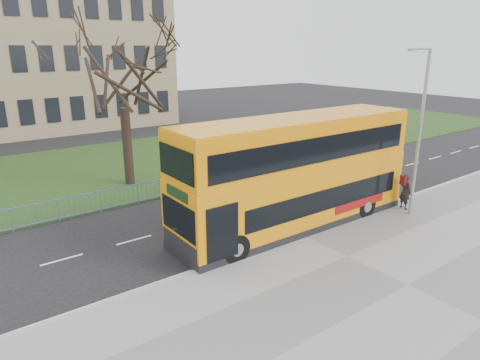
{
  "coord_description": "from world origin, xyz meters",
  "views": [
    {
      "loc": [
        -12.38,
        -13.7,
        7.95
      ],
      "look_at": [
        -1.43,
        1.0,
        2.23
      ],
      "focal_mm": 32.0,
      "sensor_mm": 36.0,
      "label": 1
    }
  ],
  "objects": [
    {
      "name": "kerb",
      "position": [
        0.0,
        -1.55,
        0.07
      ],
      "size": [
        80.0,
        0.2,
        0.14
      ],
      "primitive_type": "cube",
      "color": "#939396",
      "rests_on": "ground"
    },
    {
      "name": "yellow_bus",
      "position": [
        0.59,
        -0.51,
        2.68
      ],
      "size": [
        11.95,
        2.98,
        5.0
      ],
      "rotation": [
        0.0,
        0.0,
        -0.01
      ],
      "color": "orange",
      "rests_on": "ground"
    },
    {
      "name": "guard_railing",
      "position": [
        0.0,
        6.6,
        0.55
      ],
      "size": [
        40.0,
        0.12,
        1.1
      ],
      "primitive_type": null,
      "color": "#6983BB",
      "rests_on": "ground"
    },
    {
      "name": "pedestrian",
      "position": [
        6.39,
        -2.4,
        1.03
      ],
      "size": [
        0.58,
        0.75,
        1.81
      ],
      "primitive_type": "imported",
      "rotation": [
        0.0,
        0.0,
        1.33
      ],
      "color": "black",
      "rests_on": "pavement"
    },
    {
      "name": "bare_tree",
      "position": [
        -3.0,
        10.0,
        5.48
      ],
      "size": [
        7.56,
        7.56,
        10.8
      ],
      "primitive_type": null,
      "color": "black",
      "rests_on": "grass_verge"
    },
    {
      "name": "street_lamp",
      "position": [
        5.9,
        -3.0,
        4.4
      ],
      "size": [
        1.66,
        0.18,
        7.81
      ],
      "rotation": [
        0.0,
        0.0,
        -0.01
      ],
      "color": "gray",
      "rests_on": "pavement"
    },
    {
      "name": "ground",
      "position": [
        0.0,
        0.0,
        0.0
      ],
      "size": [
        120.0,
        120.0,
        0.0
      ],
      "primitive_type": "plane",
      "color": "black",
      "rests_on": "ground"
    },
    {
      "name": "civic_building",
      "position": [
        -5.0,
        35.0,
        7.0
      ],
      "size": [
        30.0,
        15.0,
        14.0
      ],
      "primitive_type": "cube",
      "color": "#806E51",
      "rests_on": "ground"
    },
    {
      "name": "pavement",
      "position": [
        0.0,
        -6.75,
        0.06
      ],
      "size": [
        80.0,
        10.5,
        0.12
      ],
      "primitive_type": "cube",
      "color": "slate",
      "rests_on": "ground"
    },
    {
      "name": "grass_verge",
      "position": [
        0.0,
        14.3,
        0.04
      ],
      "size": [
        80.0,
        15.4,
        0.08
      ],
      "primitive_type": "cube",
      "color": "#1C3714",
      "rests_on": "ground"
    }
  ]
}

